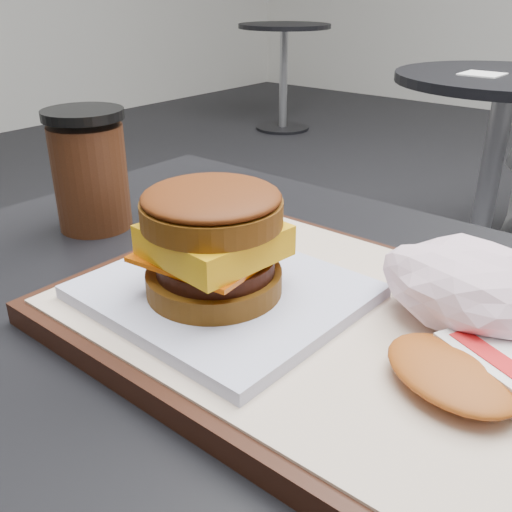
% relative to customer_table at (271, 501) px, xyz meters
% --- Properties ---
extents(customer_table, '(0.80, 0.60, 0.77)m').
position_rel_customer_table_xyz_m(customer_table, '(0.00, 0.00, 0.00)').
color(customer_table, '#A5A5AA').
rests_on(customer_table, ground).
extents(serving_tray, '(0.38, 0.28, 0.02)m').
position_rel_customer_table_xyz_m(serving_tray, '(0.03, 0.01, 0.20)').
color(serving_tray, black).
rests_on(serving_tray, customer_table).
extents(breakfast_sandwich, '(0.19, 0.18, 0.09)m').
position_rel_customer_table_xyz_m(breakfast_sandwich, '(-0.04, -0.02, 0.24)').
color(breakfast_sandwich, white).
rests_on(breakfast_sandwich, serving_tray).
extents(hash_brown, '(0.13, 0.12, 0.02)m').
position_rel_customer_table_xyz_m(hash_brown, '(0.16, 0.00, 0.22)').
color(hash_brown, white).
rests_on(hash_brown, serving_tray).
extents(crumpled_wrapper, '(0.13, 0.10, 0.06)m').
position_rel_customer_table_xyz_m(crumpled_wrapper, '(0.12, 0.07, 0.23)').
color(crumpled_wrapper, white).
rests_on(crumpled_wrapper, serving_tray).
extents(coffee_cup, '(0.08, 0.08, 0.12)m').
position_rel_customer_table_xyz_m(coffee_cup, '(-0.27, 0.04, 0.25)').
color(coffee_cup, '#3E1D0F').
rests_on(coffee_cup, customer_table).
extents(neighbor_table, '(0.70, 0.70, 0.75)m').
position_rel_customer_table_xyz_m(neighbor_table, '(-0.35, 1.65, -0.03)').
color(neighbor_table, black).
rests_on(neighbor_table, ground).
extents(napkin, '(0.12, 0.12, 0.00)m').
position_rel_customer_table_xyz_m(napkin, '(-0.41, 1.58, 0.17)').
color(napkin, white).
rests_on(napkin, neighbor_table).
extents(bg_table_mid, '(0.66, 0.66, 0.75)m').
position_rel_customer_table_xyz_m(bg_table_mid, '(-2.40, 3.20, -0.02)').
color(bg_table_mid, black).
rests_on(bg_table_mid, ground).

